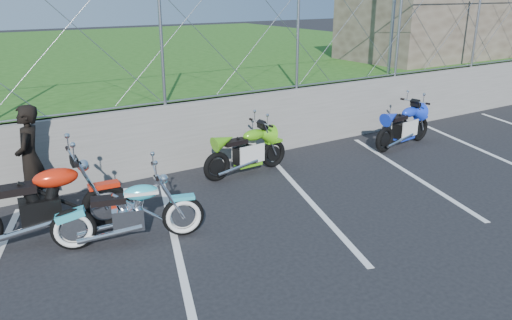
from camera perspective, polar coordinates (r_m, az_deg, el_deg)
ground at (r=6.40m, az=-5.70°, el=-12.05°), size 90.00×90.00×0.00m
retaining_wall at (r=9.17m, az=-15.87°, el=1.42°), size 30.00×0.22×1.30m
grass_field at (r=18.79m, az=-25.17°, el=8.99°), size 30.00×20.00×1.30m
stone_building at (r=16.65m, az=19.02°, el=14.09°), size 5.00×3.00×1.80m
chain_link_fence at (r=8.84m, az=-16.83°, el=11.68°), size 28.00×0.03×2.00m
sign_pole at (r=13.08m, az=15.43°, el=16.05°), size 0.08×0.08×3.00m
parking_lines at (r=7.69m, az=-1.12°, el=-6.39°), size 18.29×4.31×0.01m
cruiser_turquoise at (r=6.98m, az=-14.08°, el=-6.08°), size 1.99×0.75×1.01m
naked_orange at (r=7.35m, az=-23.04°, el=-4.95°), size 2.36×0.80×1.18m
sportbike_green at (r=9.30m, az=-1.01°, el=0.85°), size 1.84×0.65×0.95m
sportbike_blue at (r=11.45m, az=16.56°, el=3.56°), size 1.88×0.67×0.98m
person_standing at (r=8.33m, az=-24.41°, el=0.07°), size 0.60×0.72×1.68m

